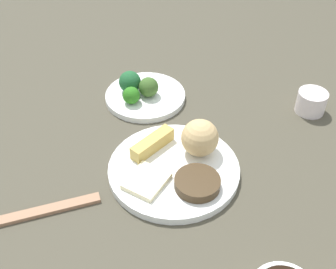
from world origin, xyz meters
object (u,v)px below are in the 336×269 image
broccoli_plate (145,96)px  chopsticks_pair (40,212)px  teacup (311,102)px  main_plate (174,169)px

broccoli_plate → chopsticks_pair: 0.39m
teacup → main_plate: bearing=-121.8°
teacup → chopsticks_pair: size_ratio=0.31×
chopsticks_pair → teacup: bearing=54.4°
main_plate → broccoli_plate: size_ratio=1.35×
broccoli_plate → teacup: bearing=19.0°
main_plate → teacup: (0.20, 0.32, 0.02)m
main_plate → broccoli_plate: 0.25m
broccoli_plate → teacup: size_ratio=2.86×
broccoli_plate → teacup: (0.36, 0.13, 0.02)m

